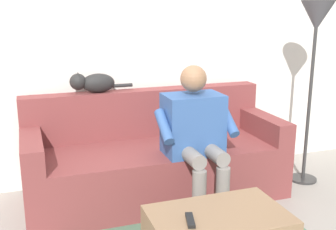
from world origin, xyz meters
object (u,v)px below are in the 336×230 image
object	(u,v)px
remote_black	(190,220)
floor_lamp	(316,31)
cat_on_backrest	(93,83)
couch	(155,160)
person_solo_seated	(196,130)

from	to	relation	value
remote_black	floor_lamp	bearing A→B (deg)	-40.27
cat_on_backrest	floor_lamp	distance (m)	1.89
remote_black	floor_lamp	world-z (taller)	floor_lamp
remote_black	cat_on_backrest	bearing A→B (deg)	24.82
couch	floor_lamp	size ratio (longest dim) A/B	1.31
couch	floor_lamp	distance (m)	1.71
person_solo_seated	floor_lamp	size ratio (longest dim) A/B	0.71
couch	cat_on_backrest	bearing A→B (deg)	-31.59
remote_black	floor_lamp	xyz separation A→B (m)	(-1.54, -1.06, 0.91)
couch	person_solo_seated	size ratio (longest dim) A/B	1.85
person_solo_seated	floor_lamp	distance (m)	1.35
couch	cat_on_backrest	distance (m)	0.81
person_solo_seated	floor_lamp	world-z (taller)	floor_lamp
cat_on_backrest	remote_black	xyz separation A→B (m)	(-0.25, 1.49, -0.51)
person_solo_seated	floor_lamp	xyz separation A→B (m)	(-1.15, -0.19, 0.70)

